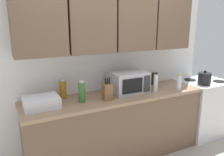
{
  "coord_description": "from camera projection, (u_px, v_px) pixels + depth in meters",
  "views": [
    {
      "loc": [
        -1.29,
        -2.72,
        1.83
      ],
      "look_at": [
        -0.04,
        -0.25,
        1.12
      ],
      "focal_mm": 35.63,
      "sensor_mm": 36.0,
      "label": 1
    }
  ],
  "objects": [
    {
      "name": "knife_block",
      "position": [
        107.0,
        91.0,
        2.69
      ],
      "size": [
        0.11,
        0.13,
        0.28
      ],
      "color": "brown",
      "rests_on": "counter_run"
    },
    {
      "name": "counter_run",
      "position": [
        116.0,
        126.0,
        3.0
      ],
      "size": [
        2.4,
        0.63,
        0.9
      ],
      "color": "brown",
      "rests_on": "ground_plane"
    },
    {
      "name": "kettle",
      "position": [
        205.0,
        78.0,
        3.34
      ],
      "size": [
        0.19,
        0.19,
        0.2
      ],
      "color": "black",
      "rests_on": "stove_range"
    },
    {
      "name": "bottle_white_jar",
      "position": [
        156.0,
        82.0,
        3.0
      ],
      "size": [
        0.06,
        0.06,
        0.27
      ],
      "color": "white",
      "rests_on": "counter_run"
    },
    {
      "name": "bottle_amber_vinegar",
      "position": [
        63.0,
        89.0,
        2.75
      ],
      "size": [
        0.08,
        0.08,
        0.24
      ],
      "color": "#AD701E",
      "rests_on": "counter_run"
    },
    {
      "name": "stove_range",
      "position": [
        202.0,
        107.0,
        3.68
      ],
      "size": [
        0.76,
        0.64,
        0.91
      ],
      "color": "silver",
      "rests_on": "ground_plane"
    },
    {
      "name": "wall_back_with_cabinets",
      "position": [
        109.0,
        41.0,
        2.92
      ],
      "size": [
        3.27,
        0.38,
        2.6
      ],
      "color": "white",
      "rests_on": "ground_plane"
    },
    {
      "name": "microwave",
      "position": [
        128.0,
        82.0,
        2.97
      ],
      "size": [
        0.48,
        0.37,
        0.28
      ],
      "color": "#B7B7BC",
      "rests_on": "counter_run"
    },
    {
      "name": "bottle_soy_dark",
      "position": [
        153.0,
        79.0,
        3.34
      ],
      "size": [
        0.07,
        0.07,
        0.18
      ],
      "color": "black",
      "rests_on": "counter_run"
    },
    {
      "name": "bottle_clear_tall",
      "position": [
        179.0,
        82.0,
        3.07
      ],
      "size": [
        0.07,
        0.07,
        0.23
      ],
      "color": "silver",
      "rests_on": "counter_run"
    },
    {
      "name": "dish_rack",
      "position": [
        41.0,
        102.0,
        2.46
      ],
      "size": [
        0.38,
        0.3,
        0.12
      ],
      "primitive_type": "cube",
      "color": "silver",
      "rests_on": "counter_run"
    },
    {
      "name": "bottle_green_oil",
      "position": [
        82.0,
        92.0,
        2.6
      ],
      "size": [
        0.08,
        0.08,
        0.26
      ],
      "color": "#386B2D",
      "rests_on": "counter_run"
    }
  ]
}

